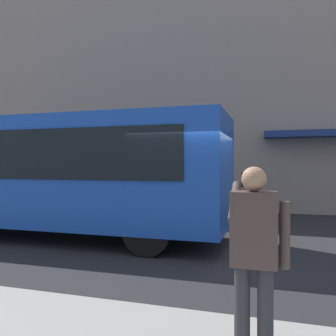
% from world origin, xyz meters
% --- Properties ---
extents(ground_plane, '(60.00, 60.00, 0.00)m').
position_xyz_m(ground_plane, '(0.00, 0.00, 0.00)').
color(ground_plane, '#232326').
extents(building_facade_far, '(28.00, 1.55, 12.00)m').
position_xyz_m(building_facade_far, '(-0.02, -6.80, 5.99)').
color(building_facade_far, gray).
rests_on(building_facade_far, ground_plane).
extents(red_bus, '(9.05, 2.54, 3.08)m').
position_xyz_m(red_bus, '(3.89, -0.20, 1.68)').
color(red_bus, '#1947AD').
rests_on(red_bus, ground_plane).
extents(pedestrian_photographer, '(0.53, 0.52, 1.70)m').
position_xyz_m(pedestrian_photographer, '(-1.40, 4.33, 1.14)').
color(pedestrian_photographer, '#2D2D33').
rests_on(pedestrian_photographer, sidewalk_curb).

